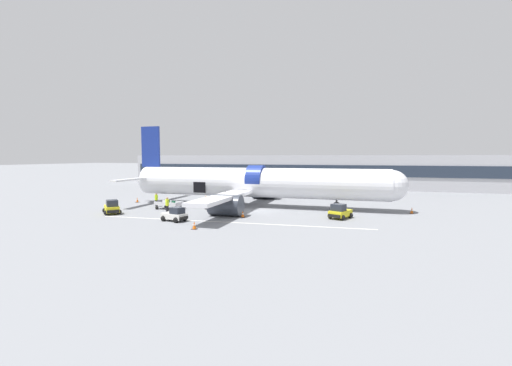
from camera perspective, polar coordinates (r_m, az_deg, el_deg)
name	(u,v)px	position (r m, az deg, el deg)	size (l,w,h in m)	color
ground_plane	(258,211)	(41.11, 0.25, -4.64)	(500.00, 500.00, 0.00)	slate
apron_marking_line	(228,222)	(34.13, -4.70, -6.53)	(28.10, 1.61, 0.01)	silver
terminal_strip	(305,171)	(76.27, 8.16, 2.06)	(76.98, 12.99, 6.77)	#B2B2B7
airplane	(253,183)	(44.50, -0.48, -0.05)	(36.87, 29.65, 10.73)	silver
baggage_tug_lead	(175,215)	(35.49, -13.36, -5.22)	(2.83, 2.17, 1.44)	silver
baggage_tug_mid	(112,208)	(42.21, -22.89, -3.81)	(3.05, 3.03, 1.62)	yellow
baggage_tug_rear	(340,212)	(36.98, 13.80, -4.75)	(2.58, 3.06, 1.57)	yellow
baggage_cart_loading	(170,205)	(43.62, -14.21, -3.56)	(4.34, 2.36, 1.07)	silver
ground_crew_loader_a	(206,202)	(42.58, -8.34, -3.16)	(0.59, 0.50, 1.70)	black
ground_crew_loader_b	(156,199)	(46.31, -16.28, -2.64)	(0.55, 0.57, 1.76)	#2D2D33
ground_crew_driver	(167,205)	(40.65, -14.59, -3.52)	(0.57, 0.60, 1.83)	black
suitcase_on_tarmac_upright	(180,209)	(41.13, -12.52, -4.32)	(0.50, 0.38, 0.71)	#721951
safety_cone_nose	(412,211)	(42.91, 24.54, -4.20)	(0.45, 0.45, 0.73)	black
safety_cone_engine_left	(194,225)	(31.27, -10.25, -6.98)	(0.48, 0.48, 0.72)	black
safety_cone_wingtip	(243,214)	(36.67, -2.22, -5.23)	(0.53, 0.53, 0.71)	black
safety_cone_tail	(137,200)	(51.38, -19.18, -2.70)	(0.46, 0.46, 0.70)	black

